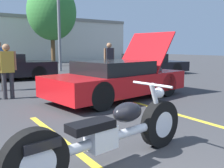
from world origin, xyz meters
TOP-DOWN VIEW (x-y plane):
  - parking_stripe_middle at (0.03, 1.69)m, footprint 0.12×4.82m
  - parking_stripe_back at (2.80, 1.69)m, footprint 0.12×4.82m
  - tree_background at (5.90, 18.11)m, footprint 3.81×3.81m
  - motorcycle at (0.19, 1.36)m, footprint 2.68×0.70m
  - show_car_hood_open at (2.76, 4.78)m, footprint 4.45×2.41m
  - parked_car_right_row at (7.85, 9.23)m, footprint 4.71×2.46m
  - parked_car_mid_right_row at (0.86, 11.04)m, footprint 4.66×2.43m
  - spectator_near_motorcycle at (4.55, 7.96)m, footprint 0.52×0.22m
  - spectator_midground at (0.06, 6.49)m, footprint 0.52×0.21m

SIDE VIEW (x-z plane):
  - parking_stripe_middle at x=0.03m, z-range 0.00..0.01m
  - parking_stripe_back at x=2.80m, z-range 0.00..0.01m
  - motorcycle at x=0.19m, z-range -0.08..0.91m
  - parked_car_right_row at x=7.85m, z-range -0.02..1.11m
  - show_car_hood_open at x=2.76m, z-range -0.42..1.55m
  - parked_car_mid_right_row at x=0.86m, z-range -0.01..1.18m
  - spectator_midground at x=0.06m, z-range 0.14..1.73m
  - spectator_near_motorcycle at x=4.55m, z-range 0.16..1.84m
  - tree_background at x=5.90m, z-range 1.00..7.42m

